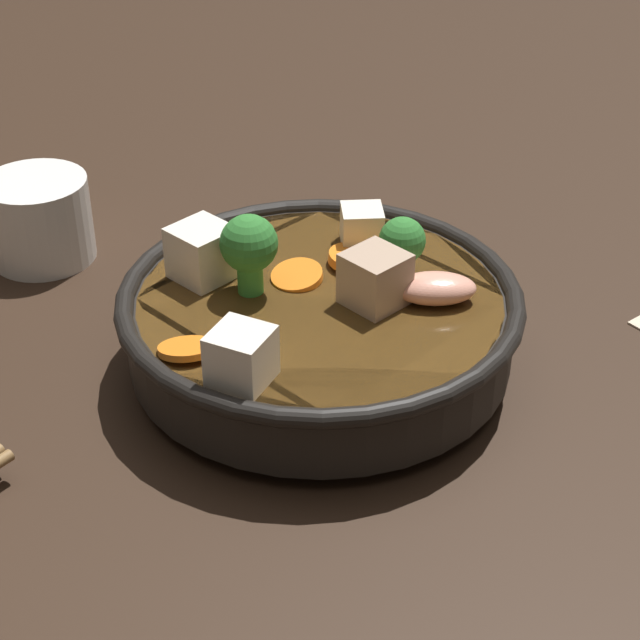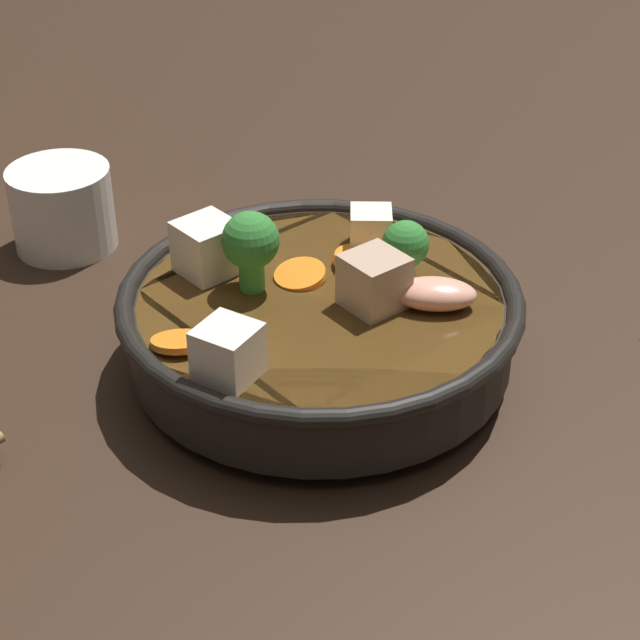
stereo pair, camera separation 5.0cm
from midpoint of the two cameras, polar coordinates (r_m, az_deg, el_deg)
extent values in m
plane|color=black|center=(0.69, -2.08, -2.51)|extent=(3.00, 3.00, 0.00)
cylinder|color=black|center=(0.69, -2.09, -2.17)|extent=(0.13, 0.13, 0.01)
cylinder|color=black|center=(0.67, -2.13, -0.35)|extent=(0.24, 0.24, 0.04)
torus|color=black|center=(0.66, -2.17, 1.17)|extent=(0.25, 0.25, 0.01)
cylinder|color=brown|center=(0.67, -2.15, 0.33)|extent=(0.23, 0.23, 0.02)
cylinder|color=orange|center=(0.62, -9.41, -1.58)|extent=(0.04, 0.04, 0.01)
cylinder|color=orange|center=(0.68, -3.36, 2.30)|extent=(0.04, 0.04, 0.01)
cylinder|color=orange|center=(0.70, 0.04, 3.19)|extent=(0.04, 0.04, 0.01)
cylinder|color=green|center=(0.68, 2.07, 2.96)|extent=(0.01, 0.01, 0.02)
sphere|color=#2D752D|center=(0.67, 2.11, 4.38)|extent=(0.03, 0.03, 0.03)
cylinder|color=green|center=(0.67, -5.90, 2.28)|extent=(0.02, 0.02, 0.02)
sphere|color=#2D752D|center=(0.65, -6.02, 4.04)|extent=(0.04, 0.04, 0.04)
cube|color=tan|center=(0.65, 0.74, 2.16)|extent=(0.04, 0.04, 0.03)
cube|color=silver|center=(0.59, -6.68, -2.01)|extent=(0.04, 0.04, 0.03)
cube|color=silver|center=(0.68, -8.41, 3.53)|extent=(0.05, 0.05, 0.03)
cube|color=silver|center=(0.71, 0.23, 4.92)|extent=(0.03, 0.03, 0.03)
ellipsoid|color=#EA9E84|center=(0.65, 3.98, 1.64)|extent=(0.05, 0.06, 0.02)
cylinder|color=white|center=(0.83, -16.44, 5.13)|extent=(0.08, 0.08, 0.06)
cylinder|color=brown|center=(0.82, -16.65, 6.30)|extent=(0.07, 0.07, 0.00)
camera|label=1|loc=(0.03, -92.14, -1.41)|focal=60.00mm
camera|label=2|loc=(0.03, 87.86, 1.41)|focal=60.00mm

